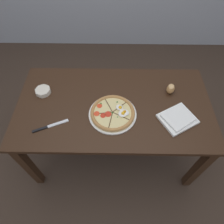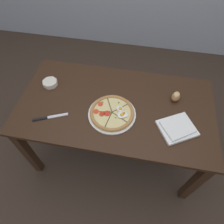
# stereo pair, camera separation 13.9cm
# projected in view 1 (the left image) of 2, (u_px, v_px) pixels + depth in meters

# --- Properties ---
(ground_plane) EXTENTS (12.00, 12.00, 0.00)m
(ground_plane) POSITION_uv_depth(u_px,v_px,m) (113.00, 148.00, 2.05)
(ground_plane) COLOR #3D2D23
(dining_table) EXTENTS (1.44, 0.77, 0.72)m
(dining_table) POSITION_uv_depth(u_px,v_px,m) (113.00, 112.00, 1.55)
(dining_table) COLOR #331E11
(dining_table) RESTS_ON ground_plane
(pizza) EXTENTS (0.34, 0.34, 0.05)m
(pizza) POSITION_uv_depth(u_px,v_px,m) (112.00, 113.00, 1.40)
(pizza) COLOR white
(pizza) RESTS_ON dining_table
(ramekin_bowl) EXTENTS (0.12, 0.12, 0.04)m
(ramekin_bowl) POSITION_uv_depth(u_px,v_px,m) (42.00, 91.00, 1.52)
(ramekin_bowl) COLOR silver
(ramekin_bowl) RESTS_ON dining_table
(napkin_folded) EXTENTS (0.30, 0.28, 0.04)m
(napkin_folded) POSITION_uv_depth(u_px,v_px,m) (177.00, 118.00, 1.38)
(napkin_folded) COLOR white
(napkin_folded) RESTS_ON dining_table
(bread_piece_near) EXTENTS (0.08, 0.09, 0.07)m
(bread_piece_near) POSITION_uv_depth(u_px,v_px,m) (170.00, 89.00, 1.51)
(bread_piece_near) COLOR #A3703D
(bread_piece_near) RESTS_ON dining_table
(knife_main) EXTENTS (0.23, 0.12, 0.01)m
(knife_main) POSITION_uv_depth(u_px,v_px,m) (49.00, 126.00, 1.35)
(knife_main) COLOR silver
(knife_main) RESTS_ON dining_table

